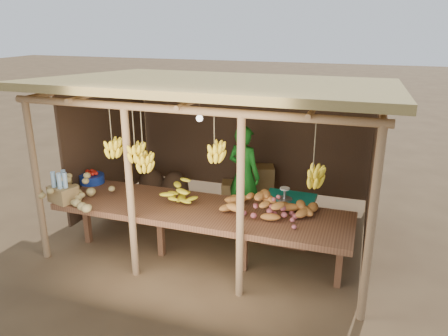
% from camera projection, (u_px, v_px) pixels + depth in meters
% --- Properties ---
extents(ground, '(60.00, 60.00, 0.00)m').
position_uv_depth(ground, '(224.00, 232.00, 6.80)').
color(ground, brown).
rests_on(ground, ground).
extents(stall_structure, '(4.70, 3.50, 2.43)m').
position_uv_depth(stall_structure, '(225.00, 112.00, 6.12)').
color(stall_structure, '#9A754F').
rests_on(stall_structure, ground).
extents(counter, '(3.90, 1.05, 0.80)m').
position_uv_depth(counter, '(201.00, 212.00, 5.71)').
color(counter, brown).
rests_on(counter, ground).
extents(potato_heap, '(1.22, 0.96, 0.37)m').
position_uv_depth(potato_heap, '(71.00, 187.00, 5.91)').
color(potato_heap, tan).
rests_on(potato_heap, counter).
extents(sweet_potato_heap, '(1.13, 0.68, 0.36)m').
position_uv_depth(sweet_potato_heap, '(268.00, 201.00, 5.46)').
color(sweet_potato_heap, '#C07831').
rests_on(sweet_potato_heap, counter).
extents(onion_heap, '(0.81, 0.65, 0.35)m').
position_uv_depth(onion_heap, '(271.00, 207.00, 5.31)').
color(onion_heap, '#AD545A').
rests_on(onion_heap, counter).
extents(banana_pile, '(0.58, 0.36, 0.35)m').
position_uv_depth(banana_pile, '(181.00, 192.00, 5.77)').
color(banana_pile, yellow).
rests_on(banana_pile, counter).
extents(tomato_basin, '(0.37, 0.37, 0.19)m').
position_uv_depth(tomato_basin, '(92.00, 178.00, 6.57)').
color(tomato_basin, navy).
rests_on(tomato_basin, counter).
extents(bottle_box, '(0.40, 0.35, 0.43)m').
position_uv_depth(bottle_box, '(63.00, 190.00, 5.86)').
color(bottle_box, olive).
rests_on(bottle_box, counter).
extents(vendor, '(0.68, 0.56, 1.60)m').
position_uv_depth(vendor, '(244.00, 175.00, 6.93)').
color(vendor, '#1B7B1F').
rests_on(vendor, ground).
extents(tarp_crate, '(0.75, 0.65, 0.87)m').
position_uv_depth(tarp_crate, '(288.00, 218.00, 6.46)').
color(tarp_crate, brown).
rests_on(tarp_crate, ground).
extents(carton_stack, '(1.01, 0.46, 0.71)m').
position_uv_depth(carton_stack, '(252.00, 188.00, 7.75)').
color(carton_stack, olive).
rests_on(carton_stack, ground).
extents(burlap_sacks, '(0.96, 0.50, 0.68)m').
position_uv_depth(burlap_sacks, '(163.00, 185.00, 7.91)').
color(burlap_sacks, '#463020').
rests_on(burlap_sacks, ground).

